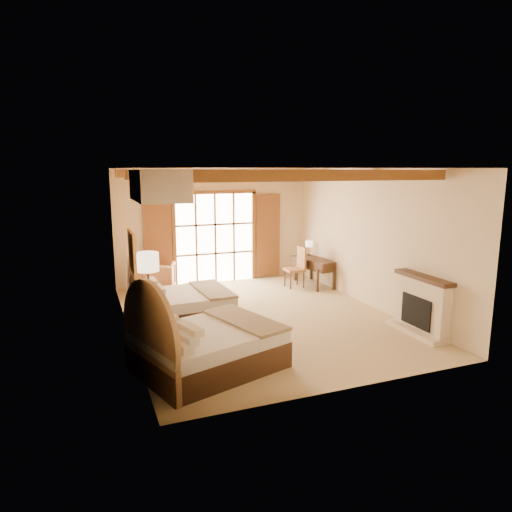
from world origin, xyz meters
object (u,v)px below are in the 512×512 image
desk (314,271)px  bed_near (199,344)px  bed_far (174,304)px  armchair (158,278)px  nightstand (150,333)px

desk → bed_near: bearing=-147.9°
bed_far → desk: (4.24, 1.71, -0.00)m
armchair → nightstand: bearing=95.7°
nightstand → armchair: 3.77m
bed_far → armchair: (0.07, 2.51, -0.02)m
nightstand → armchair: bearing=71.1°
desk → armchair: bearing=157.3°
bed_far → nightstand: (-0.68, -1.18, -0.14)m
bed_near → nightstand: size_ratio=4.96×
nightstand → desk: 5.71m
armchair → desk: (4.17, -0.80, 0.01)m
bed_near → desk: (4.31, 4.16, -0.03)m
bed_near → nightstand: bed_near is taller
bed_far → desk: size_ratio=1.41×
nightstand → desk: size_ratio=0.36×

